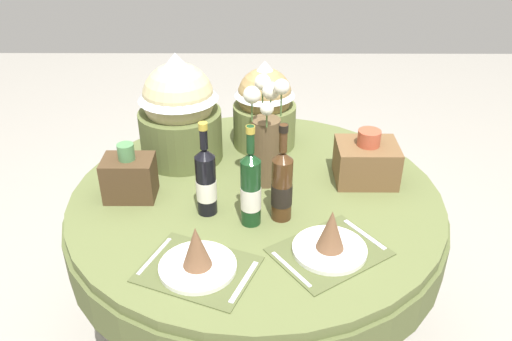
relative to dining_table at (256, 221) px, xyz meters
name	(u,v)px	position (x,y,z in m)	size (l,w,h in m)	color
ground	(256,335)	(0.00, 0.00, -0.63)	(8.00, 8.00, 0.00)	#9E998E
dining_table	(256,221)	(0.00, 0.00, 0.00)	(1.42, 1.42, 0.76)	#5B6638
place_setting_left	(197,258)	(-0.18, -0.43, 0.18)	(0.41, 0.37, 0.16)	#4E562F
place_setting_right	(330,241)	(0.24, -0.35, 0.18)	(0.43, 0.41, 0.16)	#4E562F
flower_vase	(266,136)	(0.04, 0.10, 0.32)	(0.17, 0.21, 0.41)	brown
wine_bottle_left	(251,188)	(-0.02, -0.18, 0.27)	(0.07, 0.07, 0.37)	#143819
wine_bottle_centre	(282,185)	(0.09, -0.15, 0.26)	(0.07, 0.07, 0.36)	#422814
wine_bottle_right	(206,181)	(-0.17, -0.12, 0.26)	(0.07, 0.07, 0.35)	black
gift_tub_back_left	(179,105)	(-0.31, 0.29, 0.37)	(0.34, 0.34, 0.45)	#566033
gift_tub_back_centre	(265,102)	(0.03, 0.41, 0.33)	(0.27, 0.27, 0.38)	olive
woven_basket_side_left	(129,177)	(-0.47, -0.02, 0.21)	(0.19, 0.13, 0.22)	#47331E
woven_basket_side_right	(366,161)	(0.43, 0.10, 0.21)	(0.23, 0.19, 0.21)	brown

